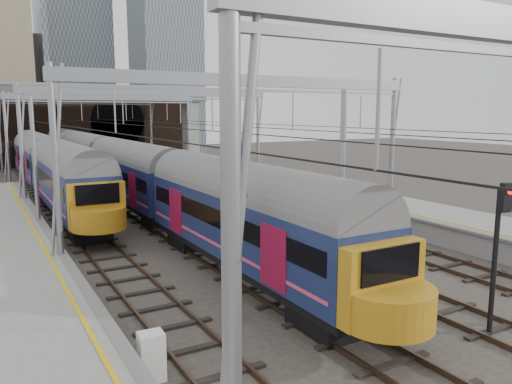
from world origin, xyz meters
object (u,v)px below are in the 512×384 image
train_main (107,165)px  relay_cabinet (152,357)px  signal_near_left (239,225)px  train_second (51,167)px  signal_near_centre (499,239)px

train_main → relay_cabinet: bearing=-101.2°
train_main → signal_near_left: 25.64m
train_second → relay_cabinet: (-1.45, -27.28, -1.79)m
train_second → relay_cabinet: 27.37m
signal_near_centre → relay_cabinet: signal_near_centre is taller
signal_near_left → relay_cabinet: signal_near_left is taller
train_main → signal_near_left: size_ratio=12.61×
signal_near_centre → signal_near_left: bearing=150.8°
train_main → relay_cabinet: train_main is taller
train_main → signal_near_left: signal_near_left is taller
signal_near_left → relay_cabinet: bearing=-134.9°
train_main → train_second: (-4.00, -0.25, 0.04)m
train_second → train_main: bearing=3.6°
train_main → train_second: bearing=-176.4°
train_second → signal_near_left: 25.38m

